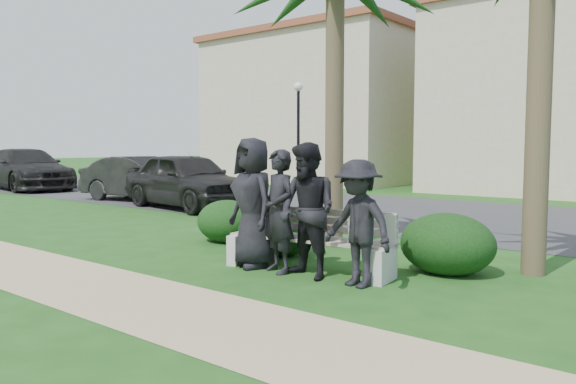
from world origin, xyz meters
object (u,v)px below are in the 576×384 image
at_px(street_lamp, 298,117).
at_px(man_b, 279,211).
at_px(car_b, 143,179).
at_px(man_c, 307,211).
at_px(car_c, 27,169).
at_px(man_d, 358,223).
at_px(car_a, 187,180).
at_px(man_a, 253,203).
at_px(park_bench, 309,244).

height_order(street_lamp, man_b, street_lamp).
xyz_separation_m(man_b, car_b, (-10.13, 5.21, -0.14)).
distance_m(man_c, car_c, 19.13).
xyz_separation_m(man_b, man_d, (1.27, 0.01, -0.06)).
bearing_deg(car_a, car_b, 87.42).
xyz_separation_m(man_c, car_c, (-18.40, 5.24, -0.07)).
bearing_deg(man_b, car_b, 172.33).
distance_m(man_a, man_c, 1.06).
height_order(park_bench, car_b, car_b).
bearing_deg(park_bench, man_c, -64.60).
height_order(car_b, car_c, car_c).
bearing_deg(car_b, car_a, -111.32).
relative_size(street_lamp, car_b, 0.99).
bearing_deg(man_b, man_a, -165.97).
height_order(street_lamp, car_c, street_lamp).
xyz_separation_m(man_d, car_b, (-11.40, 5.20, -0.08)).
bearing_deg(street_lamp, man_a, -54.62).
bearing_deg(car_a, park_bench, -111.04).
distance_m(man_a, car_c, 18.10).
distance_m(man_d, car_a, 9.74).
relative_size(man_a, car_c, 0.33).
relative_size(man_b, car_b, 0.39).
xyz_separation_m(park_bench, man_d, (0.98, -0.30, 0.41)).
relative_size(man_d, car_a, 0.34).
relative_size(street_lamp, man_c, 2.38).
relative_size(street_lamp, man_b, 2.51).
distance_m(park_bench, man_a, 1.03).
bearing_deg(car_c, car_a, -85.33).
height_order(man_a, car_a, man_a).
height_order(park_bench, car_a, car_a).
relative_size(man_a, man_c, 1.04).
height_order(park_bench, man_c, man_c).
bearing_deg(man_a, man_d, 15.85).
xyz_separation_m(street_lamp, car_b, (-1.30, -6.51, -2.23)).
relative_size(park_bench, car_c, 0.43).
distance_m(park_bench, man_d, 1.10).
bearing_deg(car_a, man_a, -115.54).
bearing_deg(man_d, man_c, -166.67).
bearing_deg(man_c, man_b, -171.67).
relative_size(man_d, car_c, 0.28).
relative_size(man_b, car_c, 0.30).
distance_m(man_d, car_b, 12.53).
height_order(man_b, man_d, man_b).
bearing_deg(man_a, man_b, 11.57).
xyz_separation_m(park_bench, car_b, (-10.42, 4.90, 0.33)).
xyz_separation_m(street_lamp, car_c, (-9.06, -6.52, -2.11)).
bearing_deg(man_a, car_a, 162.87).
bearing_deg(car_c, street_lamp, -46.58).
height_order(man_a, man_d, man_a).
distance_m(park_bench, car_b, 11.52).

